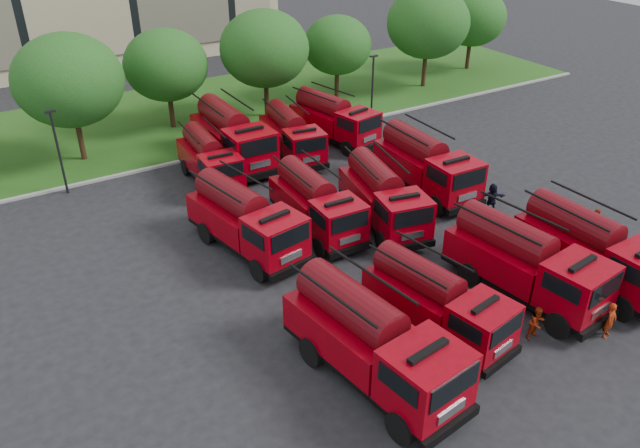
{
  "coord_description": "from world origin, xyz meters",
  "views": [
    {
      "loc": [
        -14.46,
        -18.61,
        16.82
      ],
      "look_at": [
        -0.84,
        3.59,
        1.8
      ],
      "focal_mm": 35.0,
      "sensor_mm": 36.0,
      "label": 1
    }
  ],
  "objects_px": {
    "fire_truck_5": "(316,203)",
    "fire_truck_8": "(209,159)",
    "fire_truck_7": "(426,164)",
    "firefighter_3": "(535,244)",
    "fire_truck_3": "(592,249)",
    "fire_truck_2": "(525,262)",
    "firefighter_1": "(534,337)",
    "firefighter_0": "(606,336)",
    "fire_truck_0": "(372,341)",
    "fire_truck_4": "(245,220)",
    "fire_truck_6": "(383,197)",
    "fire_truck_10": "(292,135)",
    "firefighter_2": "(590,240)",
    "fire_truck_1": "(436,301)",
    "firefighter_4": "(341,249)",
    "firefighter_5": "(490,211)",
    "fire_truck_11": "(334,119)",
    "fire_truck_9": "(232,136)"
  },
  "relations": [
    {
      "from": "fire_truck_6",
      "to": "fire_truck_8",
      "type": "xyz_separation_m",
      "value": [
        -5.81,
        9.66,
        -0.14
      ]
    },
    {
      "from": "fire_truck_0",
      "to": "fire_truck_2",
      "type": "relative_size",
      "value": 1.04
    },
    {
      "from": "fire_truck_1",
      "to": "fire_truck_6",
      "type": "distance_m",
      "value": 9.04
    },
    {
      "from": "fire_truck_0",
      "to": "fire_truck_7",
      "type": "xyz_separation_m",
      "value": [
        11.78,
        11.05,
        -0.07
      ]
    },
    {
      "from": "fire_truck_9",
      "to": "firefighter_2",
      "type": "bearing_deg",
      "value": -57.81
    },
    {
      "from": "fire_truck_7",
      "to": "firefighter_3",
      "type": "height_order",
      "value": "fire_truck_7"
    },
    {
      "from": "fire_truck_1",
      "to": "fire_truck_3",
      "type": "relative_size",
      "value": 0.92
    },
    {
      "from": "fire_truck_11",
      "to": "firefighter_5",
      "type": "height_order",
      "value": "fire_truck_11"
    },
    {
      "from": "firefighter_4",
      "to": "fire_truck_2",
      "type": "bearing_deg",
      "value": 141.33
    },
    {
      "from": "fire_truck_5",
      "to": "fire_truck_8",
      "type": "bearing_deg",
      "value": 108.58
    },
    {
      "from": "fire_truck_1",
      "to": "firefighter_4",
      "type": "xyz_separation_m",
      "value": [
        0.24,
        7.37,
        -1.52
      ]
    },
    {
      "from": "fire_truck_0",
      "to": "fire_truck_4",
      "type": "distance_m",
      "value": 10.7
    },
    {
      "from": "firefighter_3",
      "to": "firefighter_5",
      "type": "relative_size",
      "value": 1.11
    },
    {
      "from": "firefighter_1",
      "to": "firefighter_0",
      "type": "bearing_deg",
      "value": -28.35
    },
    {
      "from": "fire_truck_1",
      "to": "fire_truck_7",
      "type": "height_order",
      "value": "fire_truck_7"
    },
    {
      "from": "fire_truck_2",
      "to": "fire_truck_3",
      "type": "height_order",
      "value": "fire_truck_2"
    },
    {
      "from": "fire_truck_2",
      "to": "firefighter_5",
      "type": "bearing_deg",
      "value": 47.83
    },
    {
      "from": "fire_truck_4",
      "to": "fire_truck_10",
      "type": "xyz_separation_m",
      "value": [
        7.57,
        8.83,
        -0.14
      ]
    },
    {
      "from": "firefighter_1",
      "to": "firefighter_2",
      "type": "xyz_separation_m",
      "value": [
        8.42,
        3.78,
        0.0
      ]
    },
    {
      "from": "fire_truck_7",
      "to": "fire_truck_5",
      "type": "bearing_deg",
      "value": -173.86
    },
    {
      "from": "fire_truck_3",
      "to": "fire_truck_9",
      "type": "relative_size",
      "value": 0.93
    },
    {
      "from": "fire_truck_4",
      "to": "fire_truck_0",
      "type": "bearing_deg",
      "value": -99.77
    },
    {
      "from": "firefighter_1",
      "to": "firefighter_3",
      "type": "bearing_deg",
      "value": 43.02
    },
    {
      "from": "fire_truck_8",
      "to": "firefighter_1",
      "type": "xyz_separation_m",
      "value": [
        5.57,
        -20.5,
        -1.48
      ]
    },
    {
      "from": "fire_truck_10",
      "to": "fire_truck_5",
      "type": "bearing_deg",
      "value": -103.94
    },
    {
      "from": "firefighter_3",
      "to": "firefighter_4",
      "type": "relative_size",
      "value": 1.21
    },
    {
      "from": "fire_truck_10",
      "to": "firefighter_5",
      "type": "bearing_deg",
      "value": -57.08
    },
    {
      "from": "firefighter_4",
      "to": "fire_truck_11",
      "type": "bearing_deg",
      "value": -102.2
    },
    {
      "from": "firefighter_1",
      "to": "firefighter_5",
      "type": "relative_size",
      "value": 0.89
    },
    {
      "from": "fire_truck_10",
      "to": "fire_truck_6",
      "type": "bearing_deg",
      "value": -83.6
    },
    {
      "from": "fire_truck_3",
      "to": "fire_truck_2",
      "type": "bearing_deg",
      "value": 166.06
    },
    {
      "from": "fire_truck_6",
      "to": "fire_truck_5",
      "type": "bearing_deg",
      "value": 170.38
    },
    {
      "from": "fire_truck_8",
      "to": "fire_truck_10",
      "type": "bearing_deg",
      "value": 9.77
    },
    {
      "from": "firefighter_1",
      "to": "fire_truck_5",
      "type": "bearing_deg",
      "value": 105.84
    },
    {
      "from": "fire_truck_2",
      "to": "firefighter_2",
      "type": "distance_m",
      "value": 7.05
    },
    {
      "from": "fire_truck_11",
      "to": "firefighter_3",
      "type": "distance_m",
      "value": 17.17
    },
    {
      "from": "fire_truck_1",
      "to": "fire_truck_2",
      "type": "bearing_deg",
      "value": -10.5
    },
    {
      "from": "firefighter_0",
      "to": "firefighter_5",
      "type": "relative_size",
      "value": 0.98
    },
    {
      "from": "fire_truck_6",
      "to": "fire_truck_10",
      "type": "height_order",
      "value": "fire_truck_6"
    },
    {
      "from": "fire_truck_10",
      "to": "fire_truck_1",
      "type": "bearing_deg",
      "value": -93.52
    },
    {
      "from": "fire_truck_1",
      "to": "firefighter_3",
      "type": "distance_m",
      "value": 9.43
    },
    {
      "from": "firefighter_0",
      "to": "fire_truck_0",
      "type": "bearing_deg",
      "value": 146.55
    },
    {
      "from": "fire_truck_8",
      "to": "firefighter_3",
      "type": "height_order",
      "value": "fire_truck_8"
    },
    {
      "from": "fire_truck_2",
      "to": "fire_truck_10",
      "type": "bearing_deg",
      "value": 87.02
    },
    {
      "from": "firefighter_2",
      "to": "fire_truck_2",
      "type": "bearing_deg",
      "value": 105.91
    },
    {
      "from": "fire_truck_0",
      "to": "fire_truck_5",
      "type": "relative_size",
      "value": 1.16
    },
    {
      "from": "fire_truck_4",
      "to": "fire_truck_3",
      "type": "bearing_deg",
      "value": -50.84
    },
    {
      "from": "fire_truck_1",
      "to": "fire_truck_6",
      "type": "xyz_separation_m",
      "value": [
        3.49,
        8.34,
        0.1
      ]
    },
    {
      "from": "fire_truck_10",
      "to": "firefighter_2",
      "type": "xyz_separation_m",
      "value": [
        7.92,
        -17.4,
        -1.54
      ]
    },
    {
      "from": "fire_truck_8",
      "to": "firefighter_2",
      "type": "xyz_separation_m",
      "value": [
        13.99,
        -16.71,
        -1.48
      ]
    }
  ]
}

